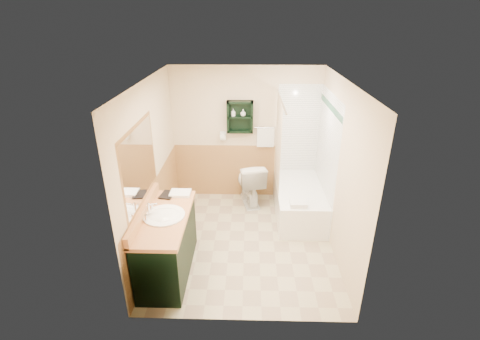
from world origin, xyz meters
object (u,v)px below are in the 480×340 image
object	(u,v)px
hair_dryer	(223,136)
bathtub	(299,201)
wall_shelf	(240,117)
soap_bottle_a	(233,114)
vanity	(167,244)
vanity_book	(160,187)
toilet	(250,183)
soap_bottle_b	(243,113)

from	to	relation	value
hair_dryer	bathtub	size ratio (longest dim) A/B	0.16
wall_shelf	bathtub	bearing A→B (deg)	-31.66
soap_bottle_a	bathtub	bearing A→B (deg)	-28.79
vanity	bathtub	size ratio (longest dim) A/B	0.90
vanity	vanity_book	distance (m)	0.79
toilet	soap_bottle_a	size ratio (longest dim) A/B	6.37
soap_bottle_a	soap_bottle_b	bearing A→B (deg)	0.00
hair_dryer	soap_bottle_b	bearing A→B (deg)	-4.84
wall_shelf	vanity	world-z (taller)	wall_shelf
soap_bottle_b	wall_shelf	bearing A→B (deg)	174.71
toilet	bathtub	bearing A→B (deg)	140.06
wall_shelf	hair_dryer	distance (m)	0.46
vanity_book	soap_bottle_b	distance (m)	2.01
bathtub	toilet	size ratio (longest dim) A/B	1.87
vanity_book	wall_shelf	bearing A→B (deg)	65.63
soap_bottle_a	soap_bottle_b	xyz separation A→B (m)	(0.17, 0.00, 0.02)
vanity	soap_bottle_a	xyz separation A→B (m)	(0.78, 2.09, 1.16)
toilet	hair_dryer	bearing A→B (deg)	-38.37
vanity_book	soap_bottle_b	bearing A→B (deg)	64.21
hair_dryer	vanity_book	distance (m)	1.77
vanity	hair_dryer	bearing A→B (deg)	74.34
vanity_book	soap_bottle_a	bearing A→B (deg)	68.58
bathtub	soap_bottle_a	world-z (taller)	soap_bottle_a
vanity	wall_shelf	bearing A→B (deg)	66.89
hair_dryer	toilet	xyz separation A→B (m)	(0.48, -0.23, -0.81)
wall_shelf	toilet	world-z (taller)	wall_shelf
bathtub	soap_bottle_a	xyz separation A→B (m)	(-1.14, 0.63, 1.33)
toilet	vanity_book	xyz separation A→B (m)	(-1.24, -1.35, 0.59)
soap_bottle_b	vanity_book	bearing A→B (deg)	-125.73
bathtub	vanity_book	size ratio (longest dim) A/B	6.13
hair_dryer	vanity	size ratio (longest dim) A/B	0.18
vanity	soap_bottle_b	size ratio (longest dim) A/B	11.32
vanity	soap_bottle_a	distance (m)	2.52
vanity	bathtub	xyz separation A→B (m)	(1.92, 1.47, -0.17)
hair_dryer	vanity_book	xyz separation A→B (m)	(-0.76, -1.58, -0.22)
toilet	soap_bottle_b	distance (m)	1.24
bathtub	soap_bottle_b	distance (m)	1.78
bathtub	vanity_book	bearing A→B (deg)	-156.16
vanity	soap_bottle_a	size ratio (longest dim) A/B	10.75
wall_shelf	bathtub	world-z (taller)	wall_shelf
bathtub	soap_bottle_b	xyz separation A→B (m)	(-0.97, 0.63, 1.35)
vanity	bathtub	world-z (taller)	vanity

